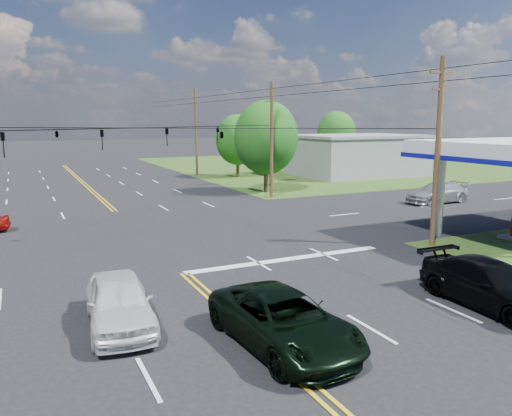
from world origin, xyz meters
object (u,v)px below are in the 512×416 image
tree_right_b (238,140)px  tree_far_r (337,134)px  retail_ne (357,156)px  pickup_white (119,302)px  suv_black (491,285)px  pickup_dkgreen (284,320)px  pole_se (438,151)px  pole_right_far (196,131)px  pole_ne (272,138)px  tree_right_a (266,138)px

tree_right_b → tree_far_r: bearing=18.9°
retail_ne → pickup_white: retail_ne is taller
suv_black → pickup_white: (-12.00, 3.84, 0.02)m
pickup_dkgreen → pickup_white: pickup_white is taller
pole_se → tree_far_r: 44.30m
tree_right_b → pole_right_far: bearing=131.2°
pickup_white → pole_right_far: bearing=72.9°
pole_ne → pickup_dkgreen: size_ratio=1.70×
tree_right_b → tree_far_r: size_ratio=0.93×
tree_far_r → pickup_white: 56.72m
pickup_dkgreen → pickup_white: bearing=135.9°
pole_se → tree_right_a: bearing=87.3°
pole_se → pole_right_far: pole_right_far is taller
pole_right_far → pickup_dkgreen: 45.76m
retail_ne → tree_far_r: bearing=68.2°
retail_ne → tree_far_r: (4.00, 10.00, 2.34)m
pole_right_far → pickup_white: pole_right_far is taller
retail_ne → tree_far_r: tree_far_r is taller
tree_far_r → suv_black: 52.93m
retail_ne → pickup_dkgreen: bearing=-129.5°
tree_right_b → pole_se: bearing=-96.1°
pickup_dkgreen → suv_black: (8.00, -0.43, 0.02)m
retail_ne → pickup_white: bearing=-136.0°
pole_ne → tree_far_r: bearing=45.0°
pickup_white → tree_right_a: bearing=59.4°
pole_se → suv_black: (-4.50, -7.23, -4.12)m
retail_ne → pole_ne: (-17.00, -11.00, 2.72)m
retail_ne → pole_se: (-17.00, -29.00, 2.72)m
retail_ne → pole_se: pole_se is taller
suv_black → pickup_white: pickup_white is taller
tree_right_b → suv_black: bearing=-101.2°
tree_far_r → retail_ne: bearing=-111.8°
pickup_dkgreen → pole_se: bearing=24.9°
tree_right_b → retail_ne: bearing=-16.5°
pole_ne → pickup_dkgreen: pole_ne is taller
retail_ne → suv_black: 42.15m
tree_right_a → tree_far_r: 26.91m
pole_ne → suv_black: bearing=-100.1°
pole_ne → pickup_dkgreen: (-12.50, -24.80, -4.14)m
pole_right_far → suv_black: (-4.50, -44.23, -4.38)m
pole_right_far → suv_black: pole_right_far is taller
tree_right_a → suv_black: 29.05m
pole_se → tree_right_b: pole_se is taller
pole_se → tree_far_r: (21.00, 39.00, -0.37)m
tree_right_b → tree_far_r: tree_far_r is taller
suv_black → retail_ne: bearing=60.9°
pole_right_far → tree_right_a: pole_right_far is taller
pole_right_far → pickup_dkgreen: size_ratio=1.79×
pole_se → suv_black: 9.46m
pole_right_far → pole_ne: bearing=-90.0°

